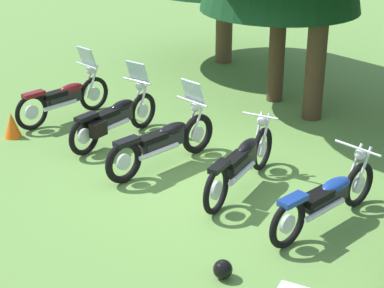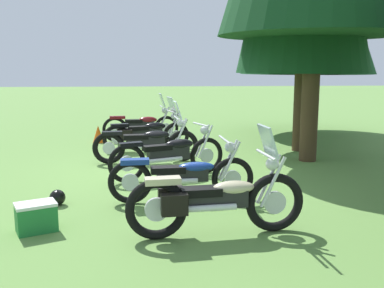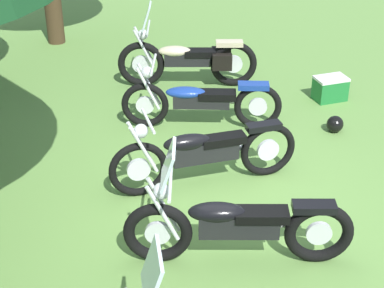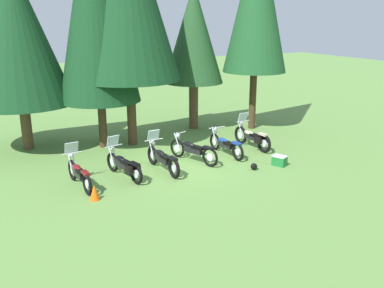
{
  "view_description": "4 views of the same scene",
  "coord_description": "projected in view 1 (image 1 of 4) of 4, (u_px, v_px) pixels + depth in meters",
  "views": [
    {
      "loc": [
        6.99,
        -6.05,
        4.64
      ],
      "look_at": [
        -0.1,
        -0.22,
        0.6
      ],
      "focal_mm": 58.98,
      "sensor_mm": 36.0,
      "label": 1
    },
    {
      "loc": [
        8.98,
        -0.15,
        2.12
      ],
      "look_at": [
        0.33,
        0.59,
        0.59
      ],
      "focal_mm": 41.21,
      "sensor_mm": 36.0,
      "label": 2
    },
    {
      "loc": [
        -5.79,
        -0.32,
        4.25
      ],
      "look_at": [
        0.65,
        0.27,
        0.59
      ],
      "focal_mm": 57.56,
      "sensor_mm": 36.0,
      "label": 3
    },
    {
      "loc": [
        -6.08,
        -13.57,
        5.26
      ],
      "look_at": [
        0.34,
        -0.49,
        0.91
      ],
      "focal_mm": 39.62,
      "sensor_mm": 36.0,
      "label": 4
    }
  ],
  "objects": [
    {
      "name": "motorcycle_1",
      "position": [
        114.0,
        117.0,
        11.46
      ],
      "size": [
        0.86,
        2.21,
        1.36
      ],
      "rotation": [
        0.0,
        0.0,
        1.81
      ],
      "color": "black",
      "rests_on": "ground_plane"
    },
    {
      "name": "dropped_helmet",
      "position": [
        223.0,
        269.0,
        7.72
      ],
      "size": [
        0.24,
        0.24,
        0.24
      ],
      "primitive_type": "sphere",
      "color": "black",
      "rests_on": "ground_plane"
    },
    {
      "name": "motorcycle_2",
      "position": [
        164.0,
        141.0,
        10.49
      ],
      "size": [
        0.72,
        2.37,
        1.37
      ],
      "rotation": [
        0.0,
        0.0,
        1.66
      ],
      "color": "black",
      "rests_on": "ground_plane"
    },
    {
      "name": "traffic_cone",
      "position": [
        12.0,
        125.0,
        11.72
      ],
      "size": [
        0.32,
        0.32,
        0.48
      ],
      "primitive_type": "cone",
      "color": "#EA590F",
      "rests_on": "ground_plane"
    },
    {
      "name": "motorcycle_3",
      "position": [
        242.0,
        162.0,
        9.74
      ],
      "size": [
        1.03,
        2.26,
        1.02
      ],
      "rotation": [
        0.0,
        0.0,
        1.95
      ],
      "color": "black",
      "rests_on": "ground_plane"
    },
    {
      "name": "motorcycle_0",
      "position": [
        65.0,
        97.0,
        12.47
      ],
      "size": [
        0.66,
        2.19,
        1.37
      ],
      "rotation": [
        0.0,
        0.0,
        1.68
      ],
      "color": "black",
      "rests_on": "ground_plane"
    },
    {
      "name": "ground_plane",
      "position": [
        206.0,
        176.0,
        10.33
      ],
      "size": [
        80.0,
        80.0,
        0.0
      ],
      "primitive_type": "plane",
      "color": "#608C42"
    },
    {
      "name": "motorcycle_4",
      "position": [
        326.0,
        197.0,
        8.75
      ],
      "size": [
        0.75,
        2.33,
        1.0
      ],
      "rotation": [
        0.0,
        0.0,
        1.63
      ],
      "color": "black",
      "rests_on": "ground_plane"
    }
  ]
}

